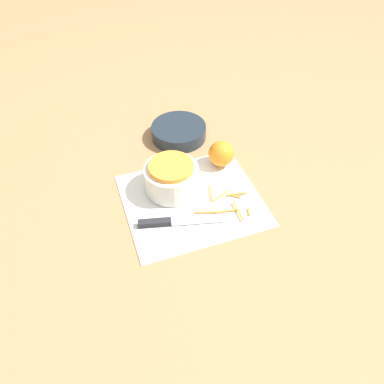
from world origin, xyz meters
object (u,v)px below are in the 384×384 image
(bowl_speckled, at_px, (172,177))
(orange_left, at_px, (221,154))
(knife, at_px, (165,222))
(bowl_dark, at_px, (179,132))

(bowl_speckled, relative_size, orange_left, 1.96)
(bowl_speckled, bearing_deg, knife, -114.92)
(bowl_dark, bearing_deg, knife, -113.27)
(bowl_speckled, height_order, orange_left, bowl_speckled)
(bowl_speckled, bearing_deg, bowl_dark, 67.63)
(knife, distance_m, orange_left, 0.30)
(bowl_speckled, distance_m, knife, 0.15)
(orange_left, bearing_deg, bowl_speckled, -162.98)
(bowl_speckled, relative_size, knife, 0.68)
(bowl_speckled, relative_size, bowl_dark, 0.84)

